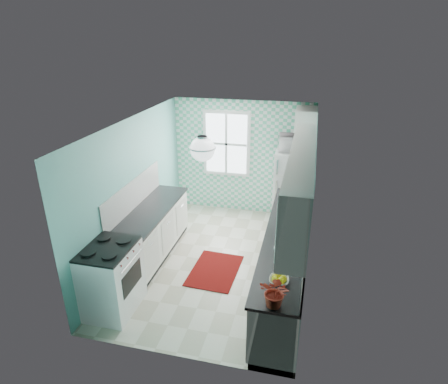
% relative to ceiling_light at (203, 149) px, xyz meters
% --- Properties ---
extents(floor, '(3.00, 4.40, 0.02)m').
position_rel_ceiling_light_xyz_m(floor, '(0.00, 0.80, -2.33)').
color(floor, beige).
rests_on(floor, ground).
extents(ceiling, '(3.00, 4.40, 0.02)m').
position_rel_ceiling_light_xyz_m(ceiling, '(0.00, 0.80, 0.19)').
color(ceiling, white).
rests_on(ceiling, wall_back).
extents(wall_back, '(3.00, 0.02, 2.50)m').
position_rel_ceiling_light_xyz_m(wall_back, '(0.00, 3.01, -1.07)').
color(wall_back, '#5FACA4').
rests_on(wall_back, floor).
extents(wall_front, '(3.00, 0.02, 2.50)m').
position_rel_ceiling_light_xyz_m(wall_front, '(0.00, -1.41, -1.07)').
color(wall_front, '#5FACA4').
rests_on(wall_front, floor).
extents(wall_left, '(0.02, 4.40, 2.50)m').
position_rel_ceiling_light_xyz_m(wall_left, '(-1.51, 0.80, -1.07)').
color(wall_left, '#5FACA4').
rests_on(wall_left, floor).
extents(wall_right, '(0.02, 4.40, 2.50)m').
position_rel_ceiling_light_xyz_m(wall_right, '(1.51, 0.80, -1.07)').
color(wall_right, '#5FACA4').
rests_on(wall_right, floor).
extents(accent_wall, '(3.00, 0.01, 2.50)m').
position_rel_ceiling_light_xyz_m(accent_wall, '(0.00, 2.99, -1.07)').
color(accent_wall, '#55C39A').
rests_on(accent_wall, wall_back).
extents(window, '(1.04, 0.05, 1.44)m').
position_rel_ceiling_light_xyz_m(window, '(-0.35, 2.96, -0.77)').
color(window, white).
rests_on(window, wall_back).
extents(backsplash_right, '(0.02, 3.60, 0.51)m').
position_rel_ceiling_light_xyz_m(backsplash_right, '(1.49, 0.40, -1.13)').
color(backsplash_right, white).
rests_on(backsplash_right, wall_right).
extents(backsplash_left, '(0.02, 2.15, 0.51)m').
position_rel_ceiling_light_xyz_m(backsplash_left, '(-1.49, 0.73, -1.13)').
color(backsplash_left, white).
rests_on(backsplash_left, wall_left).
extents(upper_cabinets_right, '(0.33, 3.20, 0.90)m').
position_rel_ceiling_light_xyz_m(upper_cabinets_right, '(1.33, 0.20, -0.42)').
color(upper_cabinets_right, white).
rests_on(upper_cabinets_right, wall_right).
extents(upper_cabinet_fridge, '(0.40, 0.74, 0.40)m').
position_rel_ceiling_light_xyz_m(upper_cabinet_fridge, '(1.30, 2.63, -0.07)').
color(upper_cabinet_fridge, white).
rests_on(upper_cabinet_fridge, wall_right).
extents(ceiling_light, '(0.34, 0.34, 0.35)m').
position_rel_ceiling_light_xyz_m(ceiling_light, '(0.00, 0.00, 0.00)').
color(ceiling_light, silver).
rests_on(ceiling_light, ceiling).
extents(base_cabinets_right, '(0.60, 3.60, 0.90)m').
position_rel_ceiling_light_xyz_m(base_cabinets_right, '(1.20, 0.40, -1.87)').
color(base_cabinets_right, white).
rests_on(base_cabinets_right, floor).
extents(countertop_right, '(0.63, 3.60, 0.04)m').
position_rel_ceiling_light_xyz_m(countertop_right, '(1.19, 0.40, -1.40)').
color(countertop_right, black).
rests_on(countertop_right, base_cabinets_right).
extents(base_cabinets_left, '(0.60, 2.15, 0.90)m').
position_rel_ceiling_light_xyz_m(base_cabinets_left, '(-1.20, 0.73, -1.87)').
color(base_cabinets_left, white).
rests_on(base_cabinets_left, floor).
extents(countertop_left, '(0.63, 2.15, 0.04)m').
position_rel_ceiling_light_xyz_m(countertop_left, '(-1.19, 0.73, -1.40)').
color(countertop_left, black).
rests_on(countertop_left, base_cabinets_left).
extents(fridge, '(0.69, 0.69, 1.59)m').
position_rel_ceiling_light_xyz_m(fridge, '(1.11, 2.61, -1.53)').
color(fridge, white).
rests_on(fridge, floor).
extents(stove, '(0.68, 0.85, 1.02)m').
position_rel_ceiling_light_xyz_m(stove, '(-1.20, -0.74, -1.79)').
color(stove, silver).
rests_on(stove, floor).
extents(sink, '(0.54, 0.45, 0.53)m').
position_rel_ceiling_light_xyz_m(sink, '(1.20, 1.27, -1.39)').
color(sink, silver).
rests_on(sink, countertop_right).
extents(rug, '(0.82, 1.13, 0.02)m').
position_rel_ceiling_light_xyz_m(rug, '(0.02, 0.50, -2.32)').
color(rug, maroon).
rests_on(rug, floor).
extents(dish_towel, '(0.03, 0.23, 0.35)m').
position_rel_ceiling_light_xyz_m(dish_towel, '(0.89, 1.35, -1.84)').
color(dish_towel, '#66AC95').
rests_on(dish_towel, base_cabinets_right).
extents(fruit_bowl, '(0.24, 0.24, 0.06)m').
position_rel_ceiling_light_xyz_m(fruit_bowl, '(1.20, -0.85, -1.35)').
color(fruit_bowl, silver).
rests_on(fruit_bowl, countertop_right).
extents(potted_plant, '(0.41, 0.38, 0.38)m').
position_rel_ceiling_light_xyz_m(potted_plant, '(1.20, -1.29, -1.19)').
color(potted_plant, '#AE132D').
rests_on(potted_plant, countertop_right).
extents(soap_bottle, '(0.12, 0.12, 0.20)m').
position_rel_ceiling_light_xyz_m(soap_bottle, '(1.25, 1.81, -1.28)').
color(soap_bottle, '#879DAD').
rests_on(soap_bottle, countertop_right).
extents(microwave, '(0.61, 0.43, 0.33)m').
position_rel_ceiling_light_xyz_m(microwave, '(1.11, 2.61, -0.57)').
color(microwave, white).
rests_on(microwave, fridge).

